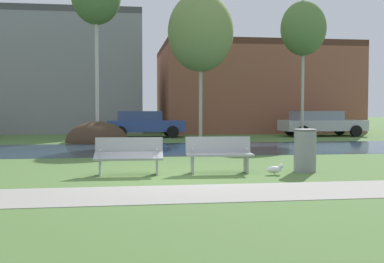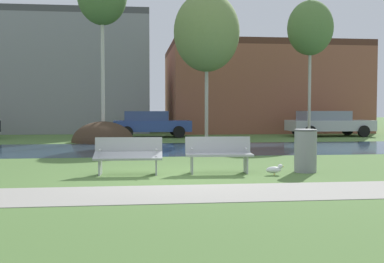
% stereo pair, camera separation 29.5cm
% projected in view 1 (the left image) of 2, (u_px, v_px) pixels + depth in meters
% --- Properties ---
extents(ground_plane, '(120.00, 120.00, 0.00)m').
position_uv_depth(ground_plane, '(151.00, 144.00, 20.71)').
color(ground_plane, '#517538').
extents(paved_path_strip, '(60.00, 1.87, 0.01)m').
position_uv_depth(paved_path_strip, '(190.00, 193.00, 8.70)').
color(paved_path_strip, '#9E998E').
rests_on(paved_path_strip, ground).
extents(river_band, '(80.00, 6.00, 0.01)m').
position_uv_depth(river_band, '(155.00, 149.00, 18.28)').
color(river_band, '#2D475B').
rests_on(river_band, ground).
extents(soil_mound, '(2.88, 2.96, 1.93)m').
position_uv_depth(soil_mound, '(97.00, 142.00, 22.07)').
color(soil_mound, '#423021').
rests_on(soil_mound, ground).
extents(bench_left, '(1.63, 0.64, 0.87)m').
position_uv_depth(bench_left, '(129.00, 155.00, 11.17)').
color(bench_left, '#9EA0A3').
rests_on(bench_left, ground).
extents(bench_right, '(1.63, 0.64, 0.87)m').
position_uv_depth(bench_right, '(219.00, 153.00, 11.48)').
color(bench_right, '#9EA0A3').
rests_on(bench_right, ground).
extents(trash_bin, '(0.56, 0.56, 1.05)m').
position_uv_depth(trash_bin, '(305.00, 150.00, 11.70)').
color(trash_bin, gray).
rests_on(trash_bin, ground).
extents(seagull, '(0.43, 0.16, 0.26)m').
position_uv_depth(seagull, '(275.00, 169.00, 11.17)').
color(seagull, white).
rests_on(seagull, ground).
extents(birch_center_left, '(3.27, 3.27, 7.32)m').
position_uv_depth(birch_center_left, '(201.00, 32.00, 23.62)').
color(birch_center_left, '#BCB7A8').
rests_on(birch_center_left, ground).
extents(birch_center, '(2.36, 2.36, 7.36)m').
position_uv_depth(birch_center, '(303.00, 29.00, 24.75)').
color(birch_center, '#BCB7A8').
rests_on(birch_center, ground).
extents(parked_sedan_second_blue, '(4.20, 2.10, 1.42)m').
position_uv_depth(parked_sedan_second_blue, '(144.00, 123.00, 25.82)').
color(parked_sedan_second_blue, '#2D4793').
rests_on(parked_sedan_second_blue, ground).
extents(parked_hatch_third_silver, '(4.71, 2.21, 1.43)m').
position_uv_depth(parked_hatch_third_silver, '(320.00, 123.00, 26.81)').
color(parked_hatch_third_silver, '#B2B5BC').
rests_on(parked_hatch_third_silver, ground).
extents(building_grey_warehouse, '(12.97, 6.72, 7.74)m').
position_uv_depth(building_grey_warehouse, '(42.00, 74.00, 31.44)').
color(building_grey_warehouse, gray).
rests_on(building_grey_warehouse, ground).
extents(building_brick_low, '(12.60, 9.88, 5.87)m').
position_uv_depth(building_brick_low, '(250.00, 89.00, 33.82)').
color(building_brick_low, brown).
rests_on(building_brick_low, ground).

